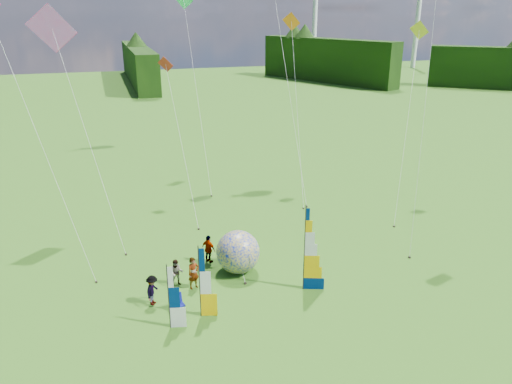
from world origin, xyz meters
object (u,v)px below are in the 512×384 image
object	(u,v)px
bol_inflatable	(238,252)
camp_chair	(179,304)
spectator_b	(177,273)
spectator_d	(209,249)
side_banner_left	(200,283)
spectator_c	(152,290)
side_banner_far	(169,298)
spectator_a	(193,273)
kite_whale	(285,52)
feather_banner_main	(304,250)

from	to	relation	value
bol_inflatable	camp_chair	bearing A→B (deg)	-141.84
spectator_b	spectator_d	distance (m)	3.06
side_banner_left	camp_chair	distance (m)	1.85
side_banner_left	bol_inflatable	distance (m)	4.88
side_banner_left	spectator_c	xyz separation A→B (m)	(-2.16, 1.79, -1.07)
side_banner_far	spectator_a	world-z (taller)	side_banner_far
side_banner_left	camp_chair	world-z (taller)	side_banner_left
spectator_b	kite_whale	world-z (taller)	kite_whale
bol_inflatable	spectator_b	bearing A→B (deg)	-172.92
side_banner_left	spectator_c	bearing A→B (deg)	155.81
bol_inflatable	spectator_a	world-z (taller)	bol_inflatable
side_banner_far	spectator_c	distance (m)	2.52
side_banner_far	kite_whale	bearing A→B (deg)	70.28
spectator_a	camp_chair	xyz separation A→B (m)	(-1.16, -2.08, -0.44)
side_banner_left	kite_whale	distance (m)	23.23
spectator_b	kite_whale	xyz separation A→B (m)	(11.73, 14.86, 10.37)
feather_banner_main	kite_whale	xyz separation A→B (m)	(5.18, 17.37, 8.74)
spectator_a	kite_whale	size ratio (longest dim) A/B	0.08
spectator_d	spectator_b	bearing A→B (deg)	96.27
side_banner_far	spectator_c	bearing A→B (deg)	117.86
spectator_b	spectator_c	world-z (taller)	spectator_c
side_banner_far	camp_chair	distance (m)	1.79
feather_banner_main	spectator_b	xyz separation A→B (m)	(-6.55, 2.50, -1.63)
spectator_c	side_banner_left	bearing A→B (deg)	-99.86
spectator_d	side_banner_left	bearing A→B (deg)	127.67
bol_inflatable	side_banner_left	bearing A→B (deg)	-128.11
side_banner_far	kite_whale	distance (m)	24.52
camp_chair	kite_whale	distance (m)	23.79
side_banner_left	spectator_d	size ratio (longest dim) A/B	2.13
spectator_c	kite_whale	distance (m)	23.47
kite_whale	bol_inflatable	bearing A→B (deg)	-130.72
kite_whale	spectator_a	bearing A→B (deg)	-136.63
side_banner_left	spectator_c	size ratio (longest dim) A/B	2.29
side_banner_left	spectator_b	world-z (taller)	side_banner_left
spectator_a	kite_whale	bearing A→B (deg)	34.29
spectator_a	spectator_c	xyz separation A→B (m)	(-2.33, -0.97, -0.10)
feather_banner_main	spectator_b	world-z (taller)	feather_banner_main
camp_chair	bol_inflatable	bearing A→B (deg)	25.04
side_banner_far	spectator_b	xyz separation A→B (m)	(0.93, 3.87, -0.88)
feather_banner_main	side_banner_far	xyz separation A→B (m)	(-7.48, -1.37, -0.75)
feather_banner_main	spectator_c	distance (m)	8.24
spectator_d	kite_whale	xyz separation A→B (m)	(9.46, 12.81, 10.25)
feather_banner_main	spectator_c	world-z (taller)	feather_banner_main
feather_banner_main	side_banner_left	size ratio (longest dim) A/B	1.27
bol_inflatable	kite_whale	bearing A→B (deg)	60.76
side_banner_left	spectator_a	world-z (taller)	side_banner_left
side_banner_far	kite_whale	xyz separation A→B (m)	(12.66, 18.73, 9.49)
spectator_b	spectator_c	bearing A→B (deg)	-119.52
kite_whale	spectator_b	bearing A→B (deg)	-139.75
spectator_b	side_banner_far	bearing A→B (deg)	-89.37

